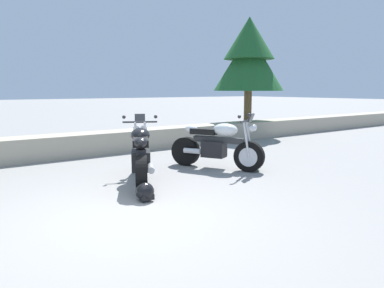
{
  "coord_description": "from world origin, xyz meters",
  "views": [
    {
      "loc": [
        -1.81,
        -4.22,
        1.65
      ],
      "look_at": [
        2.02,
        1.2,
        0.65
      ],
      "focal_mm": 33.99,
      "sensor_mm": 36.0,
      "label": 1
    }
  ],
  "objects_px": {
    "motorcycle_black_near_left": "(141,156)",
    "motorcycle_white_centre": "(217,146)",
    "rider_backpack": "(252,158)",
    "rider_helmet": "(145,192)",
    "pine_tree_mid_right": "(249,56)"
  },
  "relations": [
    {
      "from": "motorcycle_black_near_left",
      "to": "motorcycle_white_centre",
      "type": "height_order",
      "value": "same"
    },
    {
      "from": "rider_backpack",
      "to": "rider_helmet",
      "type": "distance_m",
      "value": 2.92
    },
    {
      "from": "rider_backpack",
      "to": "pine_tree_mid_right",
      "type": "xyz_separation_m",
      "value": [
        3.67,
        3.98,
        2.55
      ]
    },
    {
      "from": "rider_helmet",
      "to": "motorcycle_black_near_left",
      "type": "bearing_deg",
      "value": 65.51
    },
    {
      "from": "motorcycle_black_near_left",
      "to": "motorcycle_white_centre",
      "type": "bearing_deg",
      "value": 3.25
    },
    {
      "from": "motorcycle_white_centre",
      "to": "pine_tree_mid_right",
      "type": "distance_m",
      "value": 5.95
    },
    {
      "from": "motorcycle_white_centre",
      "to": "rider_backpack",
      "type": "relative_size",
      "value": 4.02
    },
    {
      "from": "motorcycle_white_centre",
      "to": "motorcycle_black_near_left",
      "type": "bearing_deg",
      "value": -176.75
    },
    {
      "from": "motorcycle_white_centre",
      "to": "pine_tree_mid_right",
      "type": "xyz_separation_m",
      "value": [
        4.22,
        3.5,
        2.31
      ]
    },
    {
      "from": "motorcycle_black_near_left",
      "to": "rider_helmet",
      "type": "distance_m",
      "value": 1.18
    },
    {
      "from": "rider_backpack",
      "to": "pine_tree_mid_right",
      "type": "height_order",
      "value": "pine_tree_mid_right"
    },
    {
      "from": "rider_backpack",
      "to": "pine_tree_mid_right",
      "type": "relative_size",
      "value": 0.13
    },
    {
      "from": "motorcycle_white_centre",
      "to": "rider_backpack",
      "type": "distance_m",
      "value": 0.77
    },
    {
      "from": "motorcycle_black_near_left",
      "to": "rider_backpack",
      "type": "bearing_deg",
      "value": -9.04
    },
    {
      "from": "rider_backpack",
      "to": "rider_helmet",
      "type": "bearing_deg",
      "value": -167.13
    }
  ]
}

